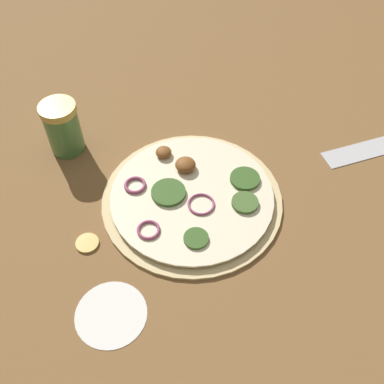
{
  "coord_description": "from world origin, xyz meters",
  "views": [
    {
      "loc": [
        0.24,
        0.34,
        0.53
      ],
      "look_at": [
        0.0,
        0.0,
        0.02
      ],
      "focal_mm": 42.0,
      "sensor_mm": 36.0,
      "label": 1
    }
  ],
  "objects": [
    {
      "name": "pizza",
      "position": [
        -0.0,
        -0.0,
        0.01
      ],
      "size": [
        0.27,
        0.27,
        0.03
      ],
      "color": "beige",
      "rests_on": "ground_plane"
    },
    {
      "name": "loose_cap",
      "position": [
        0.16,
        -0.02,
        0.0
      ],
      "size": [
        0.03,
        0.03,
        0.01
      ],
      "color": "gold",
      "rests_on": "ground_plane"
    },
    {
      "name": "flour_patch",
      "position": [
        0.19,
        0.09,
        0.0
      ],
      "size": [
        0.09,
        0.09,
        0.0
      ],
      "color": "white",
      "rests_on": "ground_plane"
    },
    {
      "name": "spice_jar",
      "position": [
        0.11,
        -0.21,
        0.05
      ],
      "size": [
        0.06,
        0.06,
        0.09
      ],
      "color": "#4C7F42",
      "rests_on": "ground_plane"
    },
    {
      "name": "ground_plane",
      "position": [
        0.0,
        0.0,
        0.0
      ],
      "size": [
        3.0,
        3.0,
        0.0
      ],
      "primitive_type": "plane",
      "color": "brown"
    }
  ]
}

